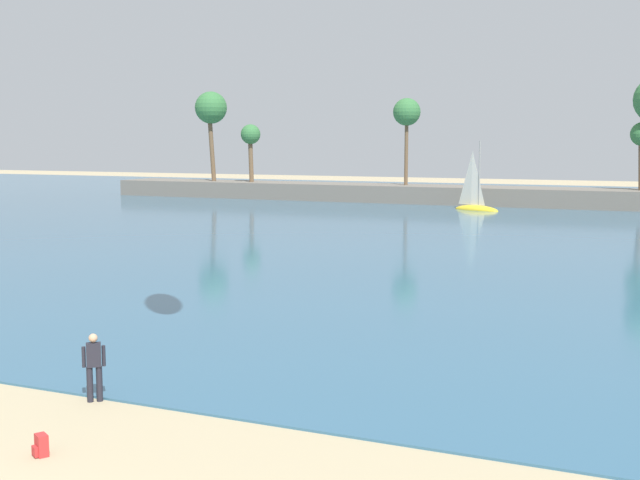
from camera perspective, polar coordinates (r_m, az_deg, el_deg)
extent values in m
cube|color=#33607F|center=(68.78, 14.91, 1.51)|extent=(220.00, 104.71, 0.06)
cube|color=slate|center=(80.91, 16.29, 2.85)|extent=(97.43, 6.00, 1.80)
cylinder|color=brown|center=(93.27, -7.61, 6.65)|extent=(0.90, 0.69, 8.25)
sphere|color=#38753D|center=(93.35, -7.65, 9.18)|extent=(3.59, 3.59, 3.59)
cylinder|color=brown|center=(90.42, -4.87, 5.73)|extent=(0.69, 0.56, 5.26)
sphere|color=#38753D|center=(90.41, -4.88, 7.39)|extent=(2.17, 2.17, 2.17)
cylinder|color=brown|center=(84.06, 6.07, 6.38)|extent=(0.42, 0.48, 7.44)
sphere|color=#38753D|center=(84.11, 6.10, 8.91)|extent=(2.79, 2.79, 2.79)
cylinder|color=#23232D|center=(20.53, -15.82, -9.70)|extent=(0.15, 0.15, 0.86)
cylinder|color=#23232D|center=(20.53, -15.19, -9.69)|extent=(0.15, 0.15, 0.86)
cube|color=#23232D|center=(20.34, -15.57, -7.75)|extent=(0.39, 0.37, 0.58)
sphere|color=tan|center=(20.24, -15.61, -6.63)|extent=(0.21, 0.21, 0.21)
cylinder|color=#23232D|center=(20.36, -16.22, -7.88)|extent=(0.09, 0.09, 0.50)
cylinder|color=#23232D|center=(20.35, -14.91, -7.84)|extent=(0.09, 0.09, 0.50)
cube|color=red|center=(17.54, -18.92, -13.43)|extent=(0.36, 0.32, 0.44)
cube|color=red|center=(17.54, -19.32, -13.79)|extent=(0.23, 0.18, 0.20)
ellipsoid|color=yellow|center=(75.07, 10.90, 2.07)|extent=(4.78, 3.07, 0.92)
cylinder|color=gray|center=(74.73, 11.10, 4.61)|extent=(0.14, 0.14, 5.76)
pyramid|color=silver|center=(75.21, 10.61, 4.31)|extent=(1.96, 0.93, 4.90)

